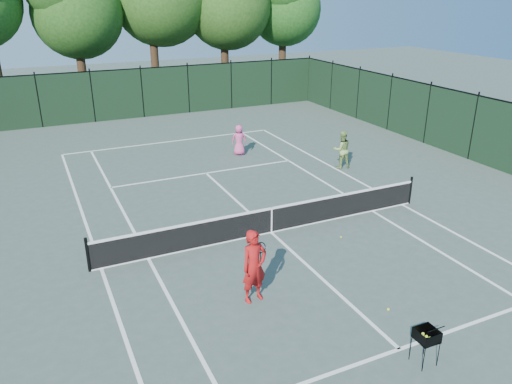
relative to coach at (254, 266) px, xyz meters
name	(u,v)px	position (x,y,z in m)	size (l,w,h in m)	color
ground	(271,233)	(2.13, 3.26, -0.98)	(90.00, 90.00, 0.00)	#425048
sideline_doubles_left	(101,269)	(-3.36, 3.26, -0.98)	(0.10, 23.77, 0.01)	white
sideline_doubles_right	(402,205)	(7.61, 3.26, -0.98)	(0.10, 23.77, 0.01)	white
sideline_singles_left	(148,259)	(-1.99, 3.26, -0.98)	(0.10, 23.77, 0.01)	white
sideline_singles_right	(372,211)	(6.24, 3.26, -0.98)	(0.10, 23.77, 0.01)	white
baseline_far	(171,141)	(2.13, 15.14, -0.98)	(10.97, 0.10, 0.01)	white
service_line_near	(399,349)	(2.13, -3.14, -0.98)	(8.23, 0.10, 0.01)	white
service_line_far	(206,173)	(2.13, 9.66, -0.98)	(8.23, 0.10, 0.01)	white
center_service_line	(271,232)	(2.13, 3.26, -0.98)	(0.10, 12.80, 0.01)	white
tennis_net	(271,220)	(2.13, 3.26, -0.51)	(11.69, 0.09, 1.06)	black
fence_far	(142,93)	(2.13, 21.26, 0.52)	(24.00, 0.05, 3.00)	black
coach	(254,266)	(0.00, 0.00, 0.00)	(0.93, 0.77, 1.97)	#A71313
player_pink	(239,140)	(4.52, 11.51, -0.24)	(0.86, 0.73, 1.49)	#CB4781
player_green	(342,150)	(7.91, 7.78, -0.13)	(0.94, 0.80, 1.71)	#82A351
ball_hopper	(427,335)	(2.30, -3.69, -0.27)	(0.46, 0.46, 0.85)	black
loose_ball_near_cart	(388,309)	(2.84, -1.86, -0.95)	(0.07, 0.07, 0.07)	#E8F231
loose_ball_midcourt	(341,237)	(4.00, 1.94, -0.95)	(0.07, 0.07, 0.07)	#AFD02A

